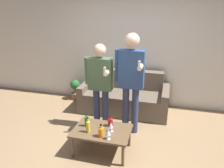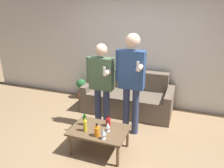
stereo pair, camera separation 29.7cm
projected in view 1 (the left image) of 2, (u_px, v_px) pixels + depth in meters
ground_plane at (106, 152)px, 3.46m from camera, size 16.00×16.00×0.00m
wall_back at (131, 45)px, 4.84m from camera, size 8.00×0.06×2.70m
couch at (125, 97)px, 4.77m from camera, size 1.86×0.86×0.84m
coffee_table at (102, 132)px, 3.36m from camera, size 0.88×0.60×0.39m
bottle_orange at (87, 121)px, 3.42m from camera, size 0.06×0.06×0.22m
bottle_green at (110, 122)px, 3.43m from camera, size 0.08×0.08×0.18m
bottle_dark at (101, 132)px, 3.14m from camera, size 0.08×0.08×0.20m
bottle_yellow at (88, 126)px, 3.25m from camera, size 0.06×0.06×0.25m
wine_glass_near at (111, 125)px, 3.27m from camera, size 0.07×0.07×0.15m
wine_glass_far at (108, 132)px, 3.07m from camera, size 0.07×0.07×0.16m
person_standing_left at (100, 81)px, 3.86m from camera, size 0.50×0.42×1.58m
person_standing_right at (131, 76)px, 3.66m from camera, size 0.50×0.45×1.78m
potted_plant at (75, 88)px, 5.31m from camera, size 0.23×0.23×0.49m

